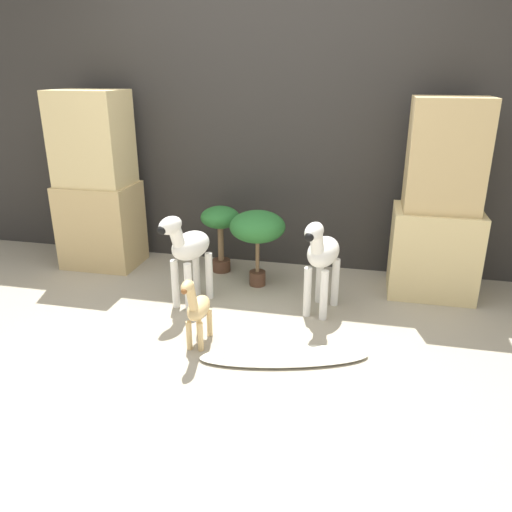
{
  "coord_description": "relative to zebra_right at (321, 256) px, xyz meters",
  "views": [
    {
      "loc": [
        0.82,
        -2.49,
        1.59
      ],
      "look_at": [
        0.12,
        0.63,
        0.38
      ],
      "focal_mm": 35.0,
      "sensor_mm": 36.0,
      "label": 1
    }
  ],
  "objects": [
    {
      "name": "potted_palm_back",
      "position": [
        -0.52,
        0.36,
        0.04
      ],
      "size": [
        0.42,
        0.42,
        0.59
      ],
      "color": "#513323",
      "rests_on": "ground_plane"
    },
    {
      "name": "surfboard",
      "position": [
        -0.15,
        -0.65,
        -0.4
      ],
      "size": [
        1.02,
        0.49,
        0.08
      ],
      "color": "silver",
      "rests_on": "ground_plane"
    },
    {
      "name": "ground_plane",
      "position": [
        -0.56,
        -0.64,
        -0.42
      ],
      "size": [
        14.0,
        14.0,
        0.0
      ],
      "primitive_type": "plane",
      "color": "#9E937F"
    },
    {
      "name": "rock_pillar_left",
      "position": [
        -1.9,
        0.52,
        0.27
      ],
      "size": [
        0.61,
        0.45,
        1.43
      ],
      "color": "tan",
      "rests_on": "ground_plane"
    },
    {
      "name": "potted_palm_front",
      "position": [
        -0.87,
        0.58,
        -0.01
      ],
      "size": [
        0.32,
        0.32,
        0.55
      ],
      "color": "#513323",
      "rests_on": "ground_plane"
    },
    {
      "name": "zebra_left",
      "position": [
        -0.91,
        -0.08,
        0.0
      ],
      "size": [
        0.29,
        0.49,
        0.69
      ],
      "color": "white",
      "rests_on": "ground_plane"
    },
    {
      "name": "rock_pillar_right",
      "position": [
        0.77,
        0.52,
        0.22
      ],
      "size": [
        0.61,
        0.45,
        1.41
      ],
      "color": "#DBC184",
      "rests_on": "ground_plane"
    },
    {
      "name": "giraffe_figurine",
      "position": [
        -0.67,
        -0.6,
        -0.17
      ],
      "size": [
        0.12,
        0.38,
        0.49
      ],
      "color": "tan",
      "rests_on": "ground_plane"
    },
    {
      "name": "zebra_right",
      "position": [
        0.0,
        0.0,
        0.0
      ],
      "size": [
        0.27,
        0.49,
        0.69
      ],
      "color": "white",
      "rests_on": "ground_plane"
    },
    {
      "name": "wall_back",
      "position": [
        -0.56,
        0.9,
        0.68
      ],
      "size": [
        6.4,
        0.08,
        2.2
      ],
      "color": "#2D2B28",
      "rests_on": "ground_plane"
    }
  ]
}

